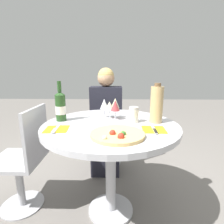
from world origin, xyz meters
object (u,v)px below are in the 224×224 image
Objects in this scene: wine_bottle at (61,106)px; chair_behind_diner at (107,130)px; dining_table at (111,138)px; chair_empty_side at (25,161)px; seated_diner at (106,124)px; tall_carafe at (157,104)px; pizza_large at (117,134)px.

chair_behind_diner is at bearing 68.01° from wine_bottle.
chair_empty_side is (-0.71, 0.04, -0.22)m from dining_table.
seated_diner is at bearing 90.00° from chair_behind_diner.
dining_table is at bearing -93.47° from chair_empty_side.
chair_behind_diner is 1.02m from tall_carafe.
wine_bottle is at bearing 142.95° from pizza_large.
pizza_large is (0.12, -0.96, 0.24)m from seated_diner.
tall_carafe is (0.73, -0.03, 0.02)m from wine_bottle.
seated_diner is 4.00× the size of tall_carafe.
seated_diner is at bearing 97.39° from pizza_large.
dining_table is 1.15× the size of chair_empty_side.
dining_table is 0.74m from chair_empty_side.
pizza_large reaches higher than dining_table.
chair_empty_side is 0.55m from wine_bottle.
wine_bottle is (-0.31, -0.77, 0.45)m from chair_behind_diner.
tall_carafe reaches higher than chair_empty_side.
dining_table is 3.04× the size of pizza_large.
dining_table is 0.46m from wine_bottle.
chair_behind_diner is at bearing -38.04° from chair_empty_side.
chair_empty_side is (-0.63, -0.67, -0.11)m from seated_diner.
wine_bottle reaches higher than pizza_large.
dining_table is at bearing 96.21° from seated_diner.
chair_empty_side is at bearing 176.53° from dining_table.
chair_behind_diner is 2.94× the size of tall_carafe.
wine_bottle is 0.73m from tall_carafe.
chair_behind_diner is 1.02m from chair_empty_side.
pizza_large is 0.44m from tall_carafe.
seated_diner reaches higher than pizza_large.
seated_diner reaches higher than tall_carafe.
dining_table is 0.42m from tall_carafe.
dining_table is at bearing -172.55° from tall_carafe.
seated_diner is (0.00, -0.14, 0.11)m from chair_behind_diner.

